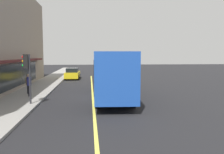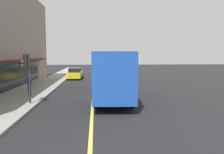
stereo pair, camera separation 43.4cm
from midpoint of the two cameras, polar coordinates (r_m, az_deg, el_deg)
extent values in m
plane|color=black|center=(18.48, -5.46, -4.84)|extent=(120.00, 120.00, 0.00)
cube|color=gray|center=(19.17, -21.16, -4.58)|extent=(80.00, 3.14, 0.15)
cube|color=#D8D14C|center=(18.48, -5.46, -4.83)|extent=(36.00, 0.16, 0.01)
cube|color=#4C1919|center=(21.35, -23.28, 3.69)|extent=(18.50, 0.70, 0.20)
cube|color=black|center=(21.49, -23.70, 0.21)|extent=(15.85, 0.08, 2.00)
cube|color=#1E4CAD|center=(17.79, -0.55, 1.28)|extent=(11.12, 3.07, 3.00)
cube|color=black|center=(23.21, -1.03, 3.16)|extent=(0.23, 2.10, 1.80)
cube|color=black|center=(17.47, -4.69, 2.37)|extent=(8.79, 0.52, 1.32)
cube|color=black|center=(17.56, 3.63, 2.39)|extent=(8.79, 0.52, 1.32)
cube|color=#0CF259|center=(23.26, -1.04, 5.36)|extent=(0.18, 1.90, 0.36)
cube|color=#2D2D33|center=(23.43, -1.03, -0.77)|extent=(0.29, 2.41, 0.40)
cylinder|color=black|center=(21.44, -3.90, -2.04)|extent=(1.01, 0.35, 1.00)
cylinder|color=black|center=(21.51, 2.13, -2.00)|extent=(1.01, 0.35, 1.00)
cylinder|color=black|center=(14.50, -4.55, -5.69)|extent=(1.01, 0.35, 1.00)
cylinder|color=black|center=(14.59, 4.40, -5.61)|extent=(1.01, 0.35, 1.00)
cylinder|color=#2D2D33|center=(15.80, -20.43, -0.51)|extent=(0.12, 0.12, 3.20)
cube|color=black|center=(15.78, -21.27, 3.64)|extent=(0.30, 0.30, 0.90)
sphere|color=red|center=(15.82, -21.90, 4.60)|extent=(0.18, 0.18, 0.18)
sphere|color=orange|center=(15.83, -21.87, 3.62)|extent=(0.18, 0.18, 0.18)
sphere|color=green|center=(15.84, -21.83, 2.65)|extent=(0.18, 0.18, 0.18)
cube|color=yellow|center=(32.11, -10.12, 0.57)|extent=(4.35, 1.92, 0.75)
cube|color=black|center=(31.91, -10.17, 1.71)|extent=(2.45, 1.58, 0.55)
cylinder|color=black|center=(33.63, -11.24, 0.30)|extent=(0.65, 0.24, 0.64)
cylinder|color=black|center=(33.46, -8.46, 0.32)|extent=(0.65, 0.24, 0.64)
cylinder|color=black|center=(30.83, -11.90, -0.17)|extent=(0.65, 0.24, 0.64)
cylinder|color=black|center=(30.65, -8.87, -0.16)|extent=(0.65, 0.24, 0.64)
cylinder|color=black|center=(20.16, -20.62, -2.78)|extent=(0.18, 0.18, 0.75)
cylinder|color=#B28C33|center=(20.08, -20.69, -0.88)|extent=(0.34, 0.34, 0.60)
sphere|color=tan|center=(20.04, -20.73, 0.27)|extent=(0.21, 0.21, 0.21)
cylinder|color=black|center=(18.78, -20.44, -3.25)|extent=(0.18, 0.18, 0.82)
cylinder|color=#33388C|center=(18.69, -20.52, -1.01)|extent=(0.34, 0.34, 0.65)
sphere|color=tan|center=(18.65, -20.56, 0.33)|extent=(0.23, 0.23, 0.23)
camera|label=1|loc=(0.22, -90.70, -0.07)|focal=36.92mm
camera|label=2|loc=(0.22, 89.30, 0.07)|focal=36.92mm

